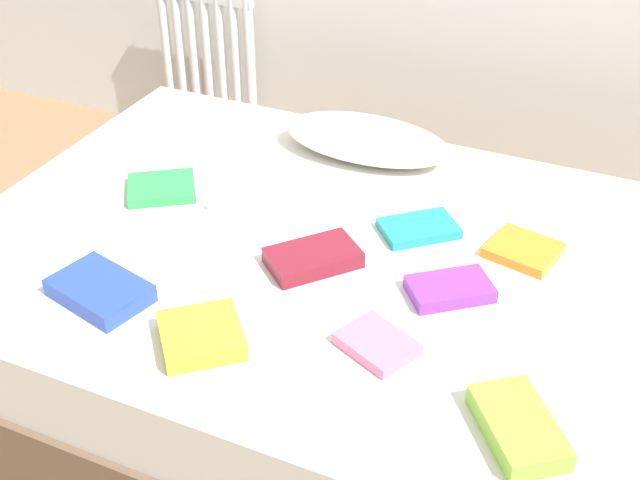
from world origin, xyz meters
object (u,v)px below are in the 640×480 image
textbook_blue (100,291)px  textbook_orange (524,250)px  textbook_green (162,188)px  textbook_lime (518,427)px  pillow (366,139)px  textbook_yellow (201,336)px  textbook_teal (419,228)px  textbook_maroon (313,258)px  textbook_white (245,204)px  textbook_pink (377,344)px  textbook_purple (450,289)px  radiator (208,59)px  bed (313,314)px

textbook_blue → textbook_orange: bearing=48.3°
textbook_green → textbook_lime: 1.33m
pillow → textbook_orange: size_ratio=3.13×
pillow → textbook_yellow: (-0.01, -1.03, -0.04)m
textbook_teal → textbook_maroon: bearing=-169.7°
textbook_blue → textbook_green: bearing=120.7°
pillow → textbook_white: pillow is taller
textbook_yellow → textbook_green: 0.73m
textbook_pink → textbook_yellow: 0.41m
textbook_lime → textbook_orange: textbook_lime is taller
textbook_purple → textbook_maroon: textbook_maroon is taller
textbook_green → textbook_teal: bearing=-26.2°
textbook_orange → textbook_green: bearing=-161.0°
textbook_blue → textbook_white: textbook_blue is taller
textbook_white → textbook_teal: bearing=13.3°
radiator → textbook_blue: size_ratio=2.44×
textbook_pink → textbook_yellow: size_ratio=0.93×
textbook_yellow → textbook_orange: textbook_yellow is taller
textbook_maroon → textbook_lime: textbook_lime is taller
radiator → textbook_orange: bearing=-32.3°
radiator → textbook_yellow: bearing=-59.6°
bed → radiator: radiator is taller
textbook_blue → textbook_purple: bearing=39.5°
textbook_blue → textbook_orange: (0.94, 0.63, -0.01)m
textbook_blue → textbook_teal: (0.64, 0.62, -0.01)m
textbook_blue → textbook_yellow: size_ratio=1.30×
bed → radiator: 1.61m
bed → textbook_orange: 0.64m
pillow → textbook_purple: pillow is taller
bed → textbook_purple: bearing=-9.1°
radiator → textbook_white: (0.79, -1.11, 0.09)m
textbook_purple → textbook_orange: bearing=24.1°
textbook_orange → radiator: bearing=160.1°
bed → textbook_blue: 0.65m
textbook_pink → textbook_yellow: (-0.38, -0.15, 0.01)m
textbook_green → textbook_white: textbook_green is taller
textbook_purple → textbook_white: (-0.68, 0.16, -0.01)m
pillow → textbook_teal: size_ratio=2.67×
textbook_maroon → textbook_orange: (0.50, 0.28, -0.01)m
textbook_maroon → textbook_yellow: bearing=-154.3°
textbook_purple → textbook_yellow: 0.64m
textbook_pink → textbook_lime: (0.36, -0.13, 0.01)m
textbook_teal → textbook_white: textbook_teal is taller
pillow → textbook_yellow: pillow is taller
textbook_green → textbook_lime: bearing=-57.7°
textbook_teal → textbook_pink: bearing=-123.9°
bed → textbook_pink: bearing=-46.3°
textbook_teal → textbook_maroon: textbook_maroon is taller
textbook_purple → textbook_lime: (0.27, -0.40, 0.01)m
textbook_green → textbook_orange: 1.09m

